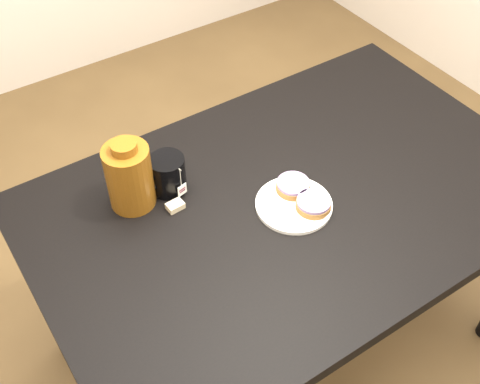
{
  "coord_description": "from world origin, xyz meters",
  "views": [
    {
      "loc": [
        -0.74,
        -0.86,
        1.93
      ],
      "look_at": [
        -0.14,
        0.04,
        0.81
      ],
      "focal_mm": 45.0,
      "sensor_mm": 36.0,
      "label": 1
    }
  ],
  "objects_px": {
    "bagel_back": "(293,186)",
    "table": "(290,216)",
    "bagel_front": "(314,204)",
    "mug": "(167,174)",
    "teabag_pouch": "(175,206)",
    "bagel_package": "(129,176)",
    "plate": "(294,204)"
  },
  "relations": [
    {
      "from": "bagel_front",
      "to": "teabag_pouch",
      "type": "distance_m",
      "value": 0.37
    },
    {
      "from": "plate",
      "to": "mug",
      "type": "relative_size",
      "value": 1.36
    },
    {
      "from": "bagel_front",
      "to": "mug",
      "type": "relative_size",
      "value": 0.81
    },
    {
      "from": "table",
      "to": "mug",
      "type": "distance_m",
      "value": 0.36
    },
    {
      "from": "table",
      "to": "teabag_pouch",
      "type": "xyz_separation_m",
      "value": [
        -0.29,
        0.13,
        0.09
      ]
    },
    {
      "from": "mug",
      "to": "teabag_pouch",
      "type": "relative_size",
      "value": 3.37
    },
    {
      "from": "table",
      "to": "teabag_pouch",
      "type": "relative_size",
      "value": 31.11
    },
    {
      "from": "teabag_pouch",
      "to": "bagel_package",
      "type": "height_order",
      "value": "bagel_package"
    },
    {
      "from": "plate",
      "to": "bagel_front",
      "type": "relative_size",
      "value": 1.68
    },
    {
      "from": "table",
      "to": "mug",
      "type": "bearing_deg",
      "value": 142.12
    },
    {
      "from": "plate",
      "to": "teabag_pouch",
      "type": "relative_size",
      "value": 4.57
    },
    {
      "from": "table",
      "to": "bagel_front",
      "type": "xyz_separation_m",
      "value": [
        0.01,
        -0.07,
        0.11
      ]
    },
    {
      "from": "teabag_pouch",
      "to": "bagel_package",
      "type": "relative_size",
      "value": 0.22
    },
    {
      "from": "bagel_back",
      "to": "mug",
      "type": "distance_m",
      "value": 0.34
    },
    {
      "from": "bagel_back",
      "to": "bagel_front",
      "type": "height_order",
      "value": "same"
    },
    {
      "from": "bagel_front",
      "to": "mug",
      "type": "xyz_separation_m",
      "value": [
        -0.28,
        0.28,
        0.03
      ]
    },
    {
      "from": "plate",
      "to": "bagel_front",
      "type": "height_order",
      "value": "bagel_front"
    },
    {
      "from": "table",
      "to": "plate",
      "type": "relative_size",
      "value": 6.81
    },
    {
      "from": "mug",
      "to": "bagel_front",
      "type": "bearing_deg",
      "value": -58.53
    },
    {
      "from": "table",
      "to": "plate",
      "type": "height_order",
      "value": "plate"
    },
    {
      "from": "plate",
      "to": "teabag_pouch",
      "type": "bearing_deg",
      "value": 147.84
    },
    {
      "from": "teabag_pouch",
      "to": "plate",
      "type": "bearing_deg",
      "value": -32.16
    },
    {
      "from": "bagel_front",
      "to": "table",
      "type": "bearing_deg",
      "value": 101.06
    },
    {
      "from": "mug",
      "to": "bagel_package",
      "type": "distance_m",
      "value": 0.11
    },
    {
      "from": "bagel_back",
      "to": "table",
      "type": "bearing_deg",
      "value": -134.92
    },
    {
      "from": "plate",
      "to": "teabag_pouch",
      "type": "xyz_separation_m",
      "value": [
        -0.27,
        0.17,
        0.0
      ]
    },
    {
      "from": "bagel_back",
      "to": "bagel_front",
      "type": "distance_m",
      "value": 0.08
    },
    {
      "from": "bagel_front",
      "to": "teabag_pouch",
      "type": "height_order",
      "value": "bagel_front"
    },
    {
      "from": "bagel_back",
      "to": "bagel_front",
      "type": "bearing_deg",
      "value": -86.68
    },
    {
      "from": "bagel_back",
      "to": "bagel_package",
      "type": "xyz_separation_m",
      "value": [
        -0.38,
        0.21,
        0.07
      ]
    },
    {
      "from": "plate",
      "to": "bagel_front",
      "type": "distance_m",
      "value": 0.05
    },
    {
      "from": "teabag_pouch",
      "to": "bagel_back",
      "type": "bearing_deg",
      "value": -22.77
    }
  ]
}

